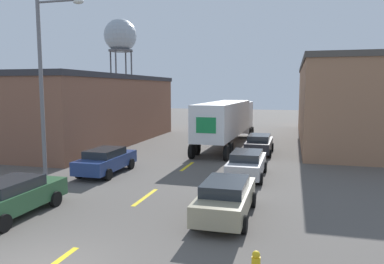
{
  "coord_description": "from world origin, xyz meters",
  "views": [
    {
      "loc": [
        6.3,
        -7.88,
        4.86
      ],
      "look_at": [
        0.97,
        11.86,
        2.48
      ],
      "focal_mm": 35.0,
      "sensor_mm": 36.0,
      "label": 1
    }
  ],
  "objects_px": {
    "parked_car_right_near": "(226,197)",
    "parked_car_left_far": "(106,160)",
    "parked_car_left_near": "(11,197)",
    "parked_car_right_mid": "(247,163)",
    "water_tower": "(120,37)",
    "parked_car_right_far": "(259,144)",
    "semi_truck": "(228,119)",
    "street_lamp": "(46,79)"
  },
  "relations": [
    {
      "from": "parked_car_right_near",
      "to": "parked_car_left_far",
      "type": "bearing_deg",
      "value": 145.35
    },
    {
      "from": "parked_car_right_near",
      "to": "parked_car_left_near",
      "type": "xyz_separation_m",
      "value": [
        -7.91,
        -2.03,
        0.0
      ]
    },
    {
      "from": "parked_car_right_mid",
      "to": "water_tower",
      "type": "xyz_separation_m",
      "value": [
        -28.82,
        44.44,
        13.62
      ]
    },
    {
      "from": "parked_car_left_near",
      "to": "water_tower",
      "type": "xyz_separation_m",
      "value": [
        -20.92,
        53.13,
        13.62
      ]
    },
    {
      "from": "parked_car_right_far",
      "to": "parked_car_right_near",
      "type": "bearing_deg",
      "value": -90.0
    },
    {
      "from": "parked_car_left_far",
      "to": "parked_car_right_mid",
      "type": "relative_size",
      "value": 1.0
    },
    {
      "from": "parked_car_left_far",
      "to": "water_tower",
      "type": "bearing_deg",
      "value": 114.63
    },
    {
      "from": "semi_truck",
      "to": "parked_car_right_far",
      "type": "relative_size",
      "value": 3.17
    },
    {
      "from": "parked_car_right_mid",
      "to": "water_tower",
      "type": "distance_m",
      "value": 54.69
    },
    {
      "from": "parked_car_left_far",
      "to": "parked_car_left_near",
      "type": "distance_m",
      "value": 7.5
    },
    {
      "from": "parked_car_left_far",
      "to": "parked_car_left_near",
      "type": "xyz_separation_m",
      "value": [
        0.0,
        -7.5,
        0.0
      ]
    },
    {
      "from": "semi_truck",
      "to": "water_tower",
      "type": "height_order",
      "value": "water_tower"
    },
    {
      "from": "semi_truck",
      "to": "parked_car_right_far",
      "type": "distance_m",
      "value": 4.77
    },
    {
      "from": "street_lamp",
      "to": "parked_car_right_near",
      "type": "bearing_deg",
      "value": -16.89
    },
    {
      "from": "parked_car_left_near",
      "to": "street_lamp",
      "type": "distance_m",
      "value": 7.05
    },
    {
      "from": "parked_car_right_near",
      "to": "parked_car_right_far",
      "type": "height_order",
      "value": "same"
    },
    {
      "from": "parked_car_right_far",
      "to": "water_tower",
      "type": "xyz_separation_m",
      "value": [
        -28.82,
        36.73,
        13.62
      ]
    },
    {
      "from": "parked_car_left_near",
      "to": "street_lamp",
      "type": "bearing_deg",
      "value": 111.18
    },
    {
      "from": "parked_car_right_near",
      "to": "parked_car_left_near",
      "type": "distance_m",
      "value": 8.16
    },
    {
      "from": "water_tower",
      "to": "street_lamp",
      "type": "xyz_separation_m",
      "value": [
        18.97,
        -48.1,
        -9.07
      ]
    },
    {
      "from": "parked_car_left_near",
      "to": "semi_truck",
      "type": "bearing_deg",
      "value": 76.0
    },
    {
      "from": "parked_car_right_mid",
      "to": "street_lamp",
      "type": "bearing_deg",
      "value": -159.59
    },
    {
      "from": "water_tower",
      "to": "parked_car_right_mid",
      "type": "bearing_deg",
      "value": -57.03
    },
    {
      "from": "parked_car_left_far",
      "to": "parked_car_right_mid",
      "type": "xyz_separation_m",
      "value": [
        7.91,
        1.19,
        0.0
      ]
    },
    {
      "from": "semi_truck",
      "to": "street_lamp",
      "type": "bearing_deg",
      "value": -113.52
    },
    {
      "from": "parked_car_left_far",
      "to": "street_lamp",
      "type": "distance_m",
      "value": 5.53
    },
    {
      "from": "parked_car_left_near",
      "to": "parked_car_right_near",
      "type": "bearing_deg",
      "value": 14.42
    },
    {
      "from": "parked_car_right_near",
      "to": "street_lamp",
      "type": "distance_m",
      "value": 11.26
    },
    {
      "from": "semi_truck",
      "to": "parked_car_left_near",
      "type": "distance_m",
      "value": 20.45
    },
    {
      "from": "parked_car_right_mid",
      "to": "parked_car_right_far",
      "type": "distance_m",
      "value": 7.71
    },
    {
      "from": "parked_car_right_mid",
      "to": "parked_car_right_far",
      "type": "bearing_deg",
      "value": 90.0
    },
    {
      "from": "parked_car_right_mid",
      "to": "water_tower",
      "type": "relative_size",
      "value": 0.27
    },
    {
      "from": "parked_car_left_near",
      "to": "water_tower",
      "type": "bearing_deg",
      "value": 111.49
    },
    {
      "from": "parked_car_right_mid",
      "to": "parked_car_left_near",
      "type": "height_order",
      "value": "same"
    },
    {
      "from": "parked_car_right_near",
      "to": "parked_car_right_mid",
      "type": "distance_m",
      "value": 6.66
    },
    {
      "from": "parked_car_left_far",
      "to": "parked_car_right_mid",
      "type": "distance_m",
      "value": 7.99
    },
    {
      "from": "semi_truck",
      "to": "parked_car_right_far",
      "type": "height_order",
      "value": "semi_truck"
    },
    {
      "from": "parked_car_left_far",
      "to": "parked_car_right_far",
      "type": "height_order",
      "value": "same"
    },
    {
      "from": "parked_car_right_far",
      "to": "semi_truck",
      "type": "bearing_deg",
      "value": 131.22
    },
    {
      "from": "parked_car_left_near",
      "to": "water_tower",
      "type": "height_order",
      "value": "water_tower"
    },
    {
      "from": "semi_truck",
      "to": "parked_car_right_near",
      "type": "xyz_separation_m",
      "value": [
        2.97,
        -17.75,
        -1.54
      ]
    },
    {
      "from": "semi_truck",
      "to": "parked_car_left_far",
      "type": "distance_m",
      "value": 13.33
    }
  ]
}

